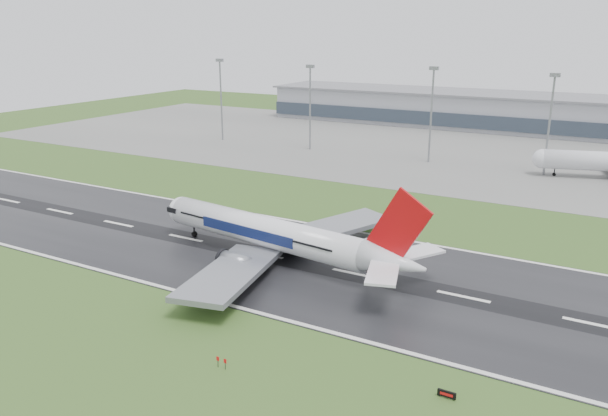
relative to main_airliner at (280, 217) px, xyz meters
The scene contains 10 objects.
ground 17.72m from the main_airliner, ahead, with size 520.00×520.00×0.00m, color #2F4F1D.
runway 17.70m from the main_airliner, ahead, with size 400.00×45.00×0.10m, color black.
apron 127.56m from the main_airliner, 83.14° to the left, with size 400.00×130.00×0.08m, color slate.
terminal 186.96m from the main_airliner, 85.34° to the left, with size 240.00×36.00×15.00m, color gray.
main_airliner is the anchor object (origin of this frame).
runway_sign 50.46m from the main_airliner, 34.58° to the right, with size 2.30×0.26×1.04m, color black, non-canonical shape.
floodmast_0 135.41m from the main_airliner, 131.48° to the left, with size 0.64×0.64×31.04m, color gray.
floodmast_1 112.74m from the main_airliner, 115.83° to the left, with size 0.64×0.64×29.82m, color gray.
floodmast_2 101.58m from the main_airliner, 91.84° to the left, with size 0.64×0.64×30.52m, color gray.
floodmast_3 106.91m from the main_airliner, 71.67° to the left, with size 0.64×0.64×29.66m, color gray.
Camera 1 is at (41.24, -92.76, 43.14)m, focal length 35.11 mm.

